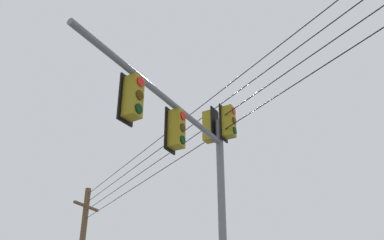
# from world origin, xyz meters

# --- Properties ---
(signal_mast_assembly) EXTENTS (5.68, 2.56, 7.14)m
(signal_mast_assembly) POSITION_xyz_m (-0.77, -0.70, 5.15)
(signal_mast_assembly) COLOR slate
(signal_mast_assembly) RESTS_ON ground
(overhead_wire_span) EXTENTS (4.51, 26.10, 1.79)m
(overhead_wire_span) POSITION_xyz_m (0.15, -1.47, 6.97)
(overhead_wire_span) COLOR black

